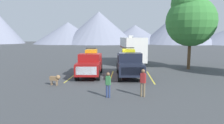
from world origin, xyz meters
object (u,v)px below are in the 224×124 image
(person_b, at_px, (143,81))
(dog, at_px, (56,78))
(pickup_truck_b, at_px, (129,63))
(pickup_truck_a, at_px, (90,63))
(person_a, at_px, (108,83))
(camper_trailer_a, at_px, (132,49))

(person_b, relative_size, dog, 1.82)
(dog, bearing_deg, pickup_truck_b, 34.14)
(pickup_truck_a, distance_m, pickup_truck_b, 3.60)
(dog, bearing_deg, person_a, -32.49)
(camper_trailer_a, bearing_deg, person_a, -97.24)
(pickup_truck_a, relative_size, person_a, 3.54)
(person_a, relative_size, dog, 1.65)
(camper_trailer_a, height_order, person_a, camper_trailer_a)
(pickup_truck_a, relative_size, pickup_truck_b, 1.00)
(pickup_truck_b, height_order, person_b, pickup_truck_b)
(camper_trailer_a, height_order, dog, camper_trailer_a)
(person_a, relative_size, person_b, 0.90)
(pickup_truck_a, height_order, dog, pickup_truck_a)
(person_a, bearing_deg, dog, 147.51)
(pickup_truck_a, relative_size, dog, 5.83)
(pickup_truck_b, distance_m, dog, 6.67)
(person_a, bearing_deg, pickup_truck_b, 77.72)
(person_b, bearing_deg, pickup_truck_b, 96.54)
(pickup_truck_b, bearing_deg, dog, -145.86)
(pickup_truck_a, xyz_separation_m, dog, (-1.89, -3.86, -0.61))
(person_b, distance_m, dog, 6.62)
(pickup_truck_b, height_order, camper_trailer_a, camper_trailer_a)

